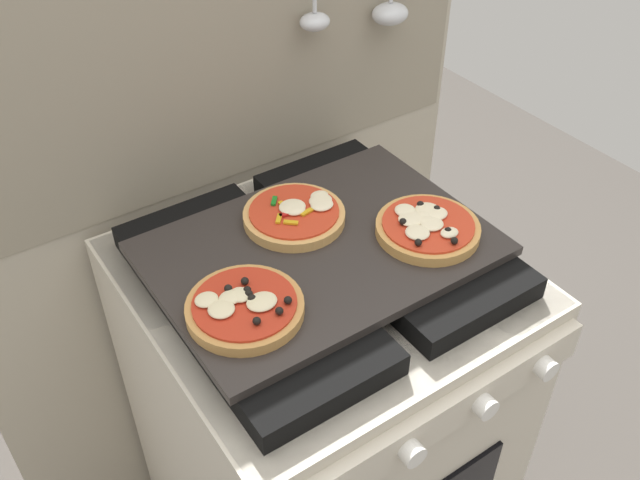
# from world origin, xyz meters

# --- Properties ---
(kitchen_backsplash) EXTENTS (1.10, 0.09, 1.55)m
(kitchen_backsplash) POSITION_xyz_m (0.00, 0.33, 0.79)
(kitchen_backsplash) COLOR #B2A893
(kitchen_backsplash) RESTS_ON ground_plane
(stove) EXTENTS (0.60, 0.64, 0.90)m
(stove) POSITION_xyz_m (-0.00, -0.00, 0.45)
(stove) COLOR beige
(stove) RESTS_ON ground_plane
(baking_tray) EXTENTS (0.54, 0.38, 0.02)m
(baking_tray) POSITION_xyz_m (0.00, 0.00, 0.91)
(baking_tray) COLOR #2D2826
(baking_tray) RESTS_ON stove
(pizza_left) EXTENTS (0.17, 0.17, 0.03)m
(pizza_left) POSITION_xyz_m (-0.18, -0.07, 0.93)
(pizza_left) COLOR #C18947
(pizza_left) RESTS_ON baking_tray
(pizza_right) EXTENTS (0.17, 0.17, 0.03)m
(pizza_right) POSITION_xyz_m (0.16, -0.07, 0.93)
(pizza_right) COLOR tan
(pizza_right) RESTS_ON baking_tray
(pizza_center) EXTENTS (0.17, 0.17, 0.03)m
(pizza_center) POSITION_xyz_m (-0.00, 0.08, 0.93)
(pizza_center) COLOR tan
(pizza_center) RESTS_ON baking_tray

